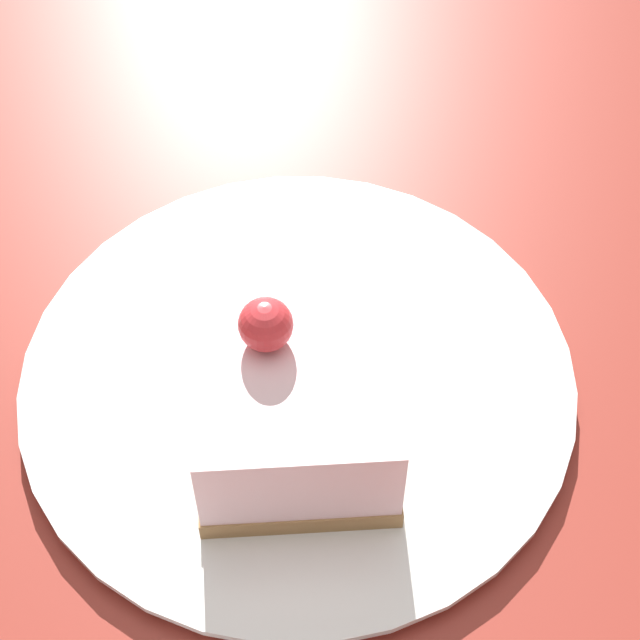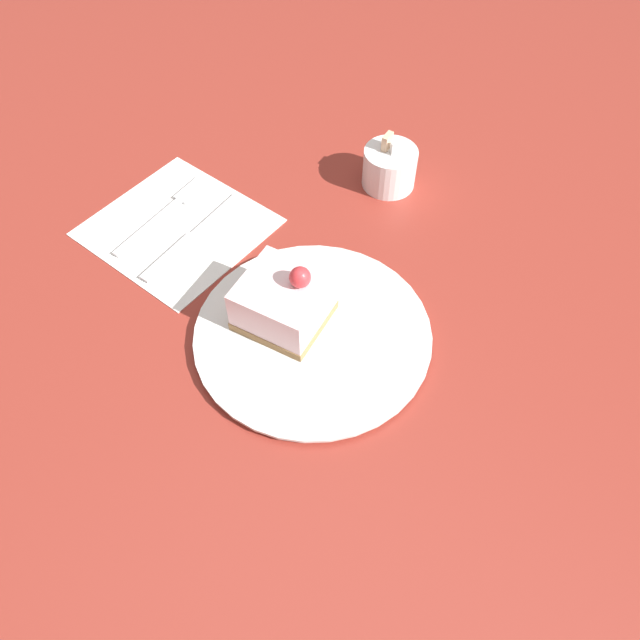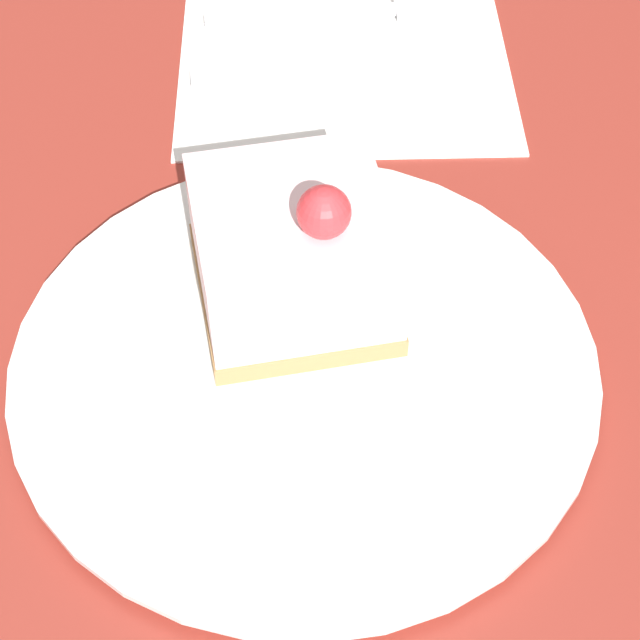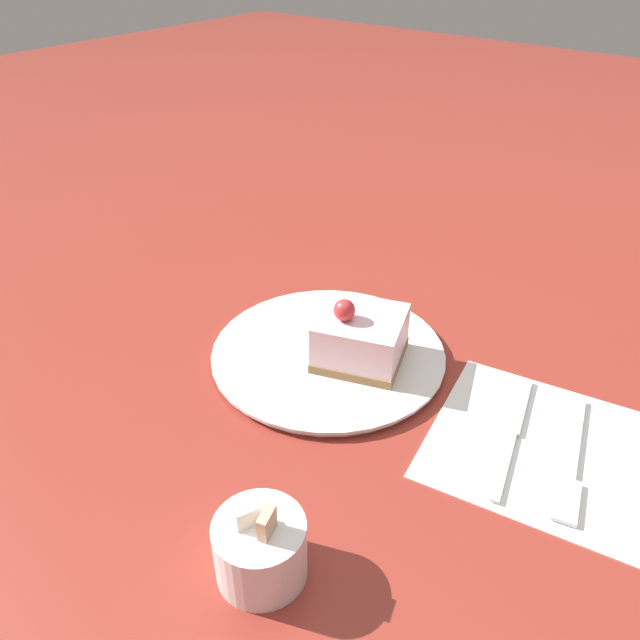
{
  "view_description": "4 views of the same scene",
  "coord_description": "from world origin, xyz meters",
  "px_view_note": "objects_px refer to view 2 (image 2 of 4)",
  "views": [
    {
      "loc": [
        -0.28,
        -0.06,
        0.45
      ],
      "look_at": [
        0.01,
        0.02,
        0.05
      ],
      "focal_mm": 60.0,
      "sensor_mm": 36.0,
      "label": 1
    },
    {
      "loc": [
        0.33,
        -0.24,
        0.6
      ],
      "look_at": [
        0.02,
        0.03,
        0.05
      ],
      "focal_mm": 35.0,
      "sensor_mm": 36.0,
      "label": 2
    },
    {
      "loc": [
        0.31,
        0.09,
        0.41
      ],
      "look_at": [
        0.02,
        0.04,
        0.05
      ],
      "focal_mm": 60.0,
      "sensor_mm": 36.0,
      "label": 3
    },
    {
      "loc": [
        -0.36,
        0.5,
        0.46
      ],
      "look_at": [
        0.02,
        0.03,
        0.05
      ],
      "focal_mm": 35.0,
      "sensor_mm": 36.0,
      "label": 4
    }
  ],
  "objects_px": {
    "plate": "(313,334)",
    "sugar_bowl": "(390,167)",
    "knife": "(184,243)",
    "cake_slice": "(284,302)",
    "fork": "(170,208)"
  },
  "relations": [
    {
      "from": "plate",
      "to": "sugar_bowl",
      "type": "distance_m",
      "value": 0.29
    },
    {
      "from": "knife",
      "to": "cake_slice",
      "type": "bearing_deg",
      "value": -9.03
    },
    {
      "from": "cake_slice",
      "to": "sugar_bowl",
      "type": "distance_m",
      "value": 0.29
    },
    {
      "from": "plate",
      "to": "cake_slice",
      "type": "xyz_separation_m",
      "value": [
        -0.04,
        -0.01,
        0.04
      ]
    },
    {
      "from": "knife",
      "to": "plate",
      "type": "bearing_deg",
      "value": -7.28
    },
    {
      "from": "cake_slice",
      "to": "knife",
      "type": "bearing_deg",
      "value": 165.72
    },
    {
      "from": "plate",
      "to": "fork",
      "type": "xyz_separation_m",
      "value": [
        -0.29,
        -0.01,
        -0.0
      ]
    },
    {
      "from": "knife",
      "to": "sugar_bowl",
      "type": "height_order",
      "value": "sugar_bowl"
    },
    {
      "from": "cake_slice",
      "to": "sugar_bowl",
      "type": "bearing_deg",
      "value": 89.59
    },
    {
      "from": "plate",
      "to": "sugar_bowl",
      "type": "xyz_separation_m",
      "value": [
        -0.13,
        0.26,
        0.02
      ]
    },
    {
      "from": "sugar_bowl",
      "to": "knife",
      "type": "bearing_deg",
      "value": -107.53
    },
    {
      "from": "cake_slice",
      "to": "fork",
      "type": "bearing_deg",
      "value": 159.15
    },
    {
      "from": "cake_slice",
      "to": "fork",
      "type": "xyz_separation_m",
      "value": [
        -0.25,
        0.0,
        -0.04
      ]
    },
    {
      "from": "plate",
      "to": "knife",
      "type": "height_order",
      "value": "plate"
    },
    {
      "from": "fork",
      "to": "knife",
      "type": "relative_size",
      "value": 0.95
    }
  ]
}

